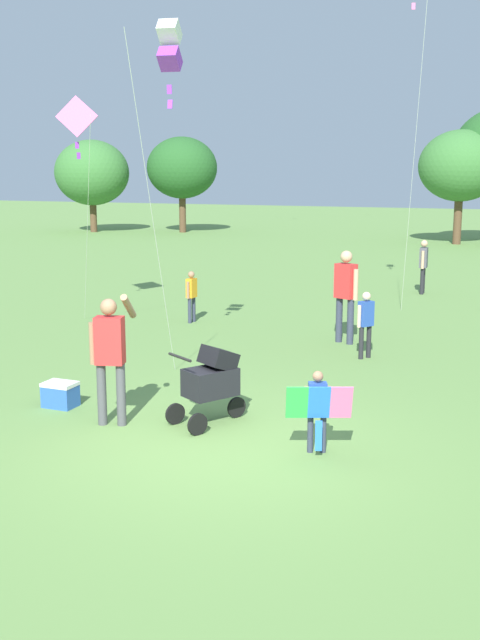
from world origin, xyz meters
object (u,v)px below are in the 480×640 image
(kite_adult_black, at_px, (169,47))
(stroller, at_px, (212,378))
(child_with_butterfly_kite, at_px, (318,405))
(person_adult_flyer, at_px, (110,350))
(person_back_turned, at_px, (346,289))
(person_kid_running, at_px, (366,319))
(cooler_box, at_px, (60,394))
(kite_blue_high, at_px, (77,123))
(person_couple_left, at_px, (423,262))
(person_sitting_far, at_px, (192,292))

(kite_adult_black, bearing_deg, stroller, -52.85)
(child_with_butterfly_kite, relative_size, person_adult_flyer, 0.57)
(stroller, relative_size, person_back_turned, 0.61)
(person_kid_running, bearing_deg, cooler_box, -127.02)
(kite_blue_high, bearing_deg, child_with_butterfly_kite, -39.55)
(child_with_butterfly_kite, xyz_separation_m, kite_blue_high, (-7.10, 5.86, 3.63))
(kite_adult_black, distance_m, person_couple_left, 10.76)
(kite_blue_high, distance_m, person_couple_left, 9.65)
(kite_adult_black, height_order, cooler_box, kite_adult_black)
(child_with_butterfly_kite, relative_size, person_kid_running, 0.83)
(stroller, height_order, kite_adult_black, kite_adult_black)
(stroller, height_order, cooler_box, stroller)
(person_adult_flyer, xyz_separation_m, person_kid_running, (2.21, 4.74, -0.30))
(kite_blue_high, bearing_deg, person_adult_flyer, -53.54)
(stroller, bearing_deg, child_with_butterfly_kite, -18.03)
(kite_adult_black, relative_size, person_back_turned, 3.11)
(kite_adult_black, distance_m, person_back_turned, 5.46)
(kite_adult_black, relative_size, cooler_box, 12.26)
(child_with_butterfly_kite, relative_size, cooler_box, 2.19)
(child_with_butterfly_kite, height_order, person_adult_flyer, person_adult_flyer)
(kite_adult_black, relative_size, person_kid_running, 4.66)
(kite_blue_high, height_order, person_kid_running, kite_blue_high)
(person_back_turned, bearing_deg, person_kid_running, -58.36)
(person_adult_flyer, bearing_deg, stroller, 24.56)
(kite_blue_high, relative_size, person_kid_running, 4.08)
(person_couple_left, distance_m, cooler_box, 12.35)
(person_adult_flyer, relative_size, stroller, 1.60)
(person_sitting_far, relative_size, cooler_box, 2.49)
(person_adult_flyer, height_order, kite_adult_black, kite_adult_black)
(kite_adult_black, distance_m, kite_blue_high, 5.02)
(person_sitting_far, bearing_deg, stroller, -61.83)
(kite_adult_black, bearing_deg, person_kid_running, 36.00)
(person_couple_left, height_order, person_kid_running, person_couple_left)
(cooler_box, bearing_deg, stroller, 3.84)
(person_adult_flyer, xyz_separation_m, person_back_turned, (1.57, 5.78, 0.04))
(child_with_butterfly_kite, bearing_deg, kite_adult_black, 139.96)
(person_sitting_far, xyz_separation_m, person_couple_left, (3.99, 5.86, 0.19))
(kite_blue_high, height_order, person_couple_left, kite_blue_high)
(kite_adult_black, bearing_deg, person_sitting_far, 111.90)
(person_adult_flyer, bearing_deg, child_with_butterfly_kite, 0.52)
(person_adult_flyer, height_order, kite_blue_high, kite_blue_high)
(kite_adult_black, xyz_separation_m, cooler_box, (-0.56, -2.38, -4.91))
(stroller, bearing_deg, person_sitting_far, 118.17)
(person_couple_left, bearing_deg, kite_adult_black, -104.65)
(person_adult_flyer, distance_m, person_couple_left, 12.49)
(person_adult_flyer, bearing_deg, person_kid_running, 65.05)
(kite_adult_black, bearing_deg, person_back_turned, 55.40)
(stroller, bearing_deg, person_adult_flyer, -155.44)
(person_adult_flyer, height_order, person_couple_left, person_adult_flyer)
(stroller, distance_m, person_back_turned, 5.28)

